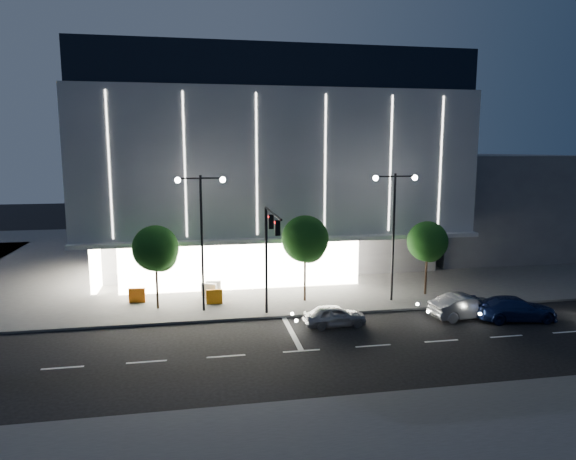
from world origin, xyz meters
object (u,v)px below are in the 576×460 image
(traffic_mast, at_px, (269,243))
(tree_right, at_px, (428,244))
(barrier_c, at_px, (214,297))
(barrier_a, at_px, (137,295))
(car_lead, at_px, (335,316))
(car_second, at_px, (466,306))
(street_lamp_east, at_px, (394,218))
(tree_mid, at_px, (305,242))
(barrier_d, at_px, (213,288))
(tree_left, at_px, (156,251))
(car_third, at_px, (515,309))
(street_lamp_west, at_px, (202,223))
(barrier_b, at_px, (209,290))

(traffic_mast, distance_m, tree_right, 12.63)
(barrier_c, bearing_deg, barrier_a, 169.88)
(car_lead, bearing_deg, tree_right, -61.66)
(car_second, bearing_deg, car_lead, 84.22)
(street_lamp_east, relative_size, tree_mid, 1.46)
(tree_right, height_order, barrier_c, tree_right)
(barrier_c, xyz_separation_m, barrier_d, (0.01, 2.35, 0.00))
(barrier_a, distance_m, barrier_c, 5.40)
(tree_left, relative_size, barrier_d, 5.20)
(car_third, bearing_deg, car_second, 78.28)
(car_second, relative_size, barrier_a, 4.23)
(car_third, bearing_deg, tree_left, 81.12)
(tree_right, xyz_separation_m, barrier_c, (-15.27, 0.31, -3.23))
(tree_mid, xyz_separation_m, car_second, (9.35, -5.09, -3.57))
(street_lamp_west, height_order, barrier_d, street_lamp_west)
(car_lead, distance_m, barrier_b, 10.17)
(tree_mid, bearing_deg, car_lead, -81.67)
(traffic_mast, bearing_deg, barrier_b, 122.23)
(traffic_mast, bearing_deg, car_lead, -20.00)
(street_lamp_west, bearing_deg, car_third, -14.56)
(car_second, relative_size, barrier_c, 4.23)
(car_second, distance_m, barrier_b, 17.45)
(tree_right, distance_m, car_third, 7.48)
(tree_mid, bearing_deg, car_third, -26.27)
(car_second, bearing_deg, barrier_c, 65.39)
(traffic_mast, height_order, tree_right, traffic_mast)
(car_lead, bearing_deg, traffic_mast, 66.87)
(tree_left, bearing_deg, car_lead, -25.20)
(traffic_mast, distance_m, tree_left, 7.95)
(traffic_mast, xyz_separation_m, car_lead, (3.77, -1.37, -4.38))
(street_lamp_east, distance_m, barrier_a, 18.46)
(street_lamp_east, relative_size, car_second, 1.93)
(tree_left, bearing_deg, traffic_mast, -27.84)
(street_lamp_east, bearing_deg, tree_mid, 170.31)
(street_lamp_west, height_order, tree_mid, street_lamp_west)
(barrier_b, bearing_deg, tree_mid, 7.60)
(street_lamp_west, bearing_deg, tree_left, 161.06)
(street_lamp_east, distance_m, tree_left, 16.12)
(tree_mid, height_order, car_second, tree_mid)
(tree_mid, xyz_separation_m, barrier_b, (-6.60, 1.99, -3.68))
(traffic_mast, distance_m, street_lamp_west, 4.89)
(tree_left, relative_size, tree_right, 1.04)
(car_third, bearing_deg, barrier_c, 77.37)
(tree_mid, distance_m, barrier_d, 7.74)
(car_lead, distance_m, barrier_c, 8.83)
(car_third, height_order, barrier_c, car_third)
(tree_mid, distance_m, car_third, 14.03)
(barrier_c, distance_m, barrier_d, 2.35)
(barrier_c, bearing_deg, car_lead, -33.93)
(traffic_mast, bearing_deg, tree_mid, 50.58)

